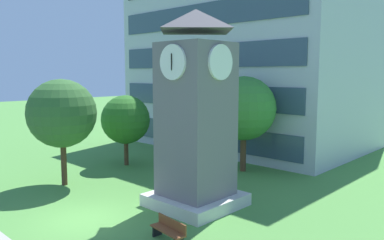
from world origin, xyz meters
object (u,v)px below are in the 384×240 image
(clock_tower, at_px, (196,121))
(tree_streetside, at_px, (126,120))
(tree_near_tower, at_px, (62,114))
(tree_by_building, at_px, (244,109))
(park_bench, at_px, (169,230))

(clock_tower, height_order, tree_streetside, clock_tower)
(tree_streetside, distance_m, tree_near_tower, 5.84)
(clock_tower, bearing_deg, tree_near_tower, -161.05)
(clock_tower, bearing_deg, tree_by_building, 108.13)
(clock_tower, xyz_separation_m, tree_near_tower, (-8.14, -2.79, -0.00))
(park_bench, height_order, tree_by_building, tree_by_building)
(tree_streetside, xyz_separation_m, tree_by_building, (7.16, 4.46, 0.96))
(tree_streetside, height_order, tree_by_building, tree_by_building)
(clock_tower, xyz_separation_m, park_bench, (2.07, -3.77, -3.83))
(park_bench, relative_size, tree_by_building, 0.29)
(tree_streetside, distance_m, tree_by_building, 8.49)
(tree_streetside, xyz_separation_m, tree_near_tower, (1.40, -5.59, 0.96))
(tree_by_building, bearing_deg, tree_streetside, -148.10)
(park_bench, bearing_deg, clock_tower, 118.83)
(park_bench, xyz_separation_m, tree_by_building, (-4.45, 11.02, 3.82))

